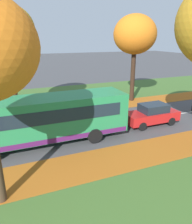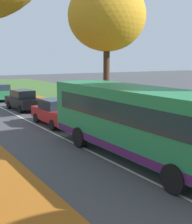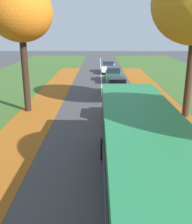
# 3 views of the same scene
# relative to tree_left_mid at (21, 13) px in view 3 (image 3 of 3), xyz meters

# --- Properties ---
(leaf_litter_left) EXTENTS (2.80, 60.00, 0.00)m
(leaf_litter_left) POSITION_rel_tree_left_mid_xyz_m (0.80, -7.67, -6.60)
(leaf_litter_left) COLOR #9E5619
(leaf_litter_left) RESTS_ON grass_verge_left
(road_centre_line) EXTENTS (0.12, 80.00, 0.01)m
(road_centre_line) POSITION_rel_tree_left_mid_xyz_m (5.40, -1.67, -6.61)
(road_centre_line) COLOR silver
(road_centre_line) RESTS_ON ground
(tree_left_mid) EXTENTS (4.21, 4.21, 8.57)m
(tree_left_mid) POSITION_rel_tree_left_mid_xyz_m (0.00, 0.00, 0.00)
(tree_left_mid) COLOR black
(tree_left_mid) RESTS_ON ground
(bus) EXTENTS (2.69, 10.40, 2.98)m
(bus) POSITION_rel_tree_left_mid_xyz_m (6.54, -10.24, -4.91)
(bus) COLOR #237A47
(bus) RESTS_ON ground
(car_red_lead) EXTENTS (1.79, 4.20, 1.62)m
(car_red_lead) POSITION_rel_tree_left_mid_xyz_m (6.46, -2.13, -5.80)
(car_red_lead) COLOR #B21919
(car_red_lead) RESTS_ON ground
(car_black_following) EXTENTS (1.94, 4.28, 1.62)m
(car_black_following) POSITION_rel_tree_left_mid_xyz_m (6.66, 4.61, -5.80)
(car_black_following) COLOR black
(car_black_following) RESTS_ON ground
(car_green_third_in_line) EXTENTS (1.85, 4.23, 1.62)m
(car_green_third_in_line) POSITION_rel_tree_left_mid_xyz_m (6.73, 11.58, -5.80)
(car_green_third_in_line) COLOR #1E6038
(car_green_third_in_line) RESTS_ON ground
(car_white_fourth_in_line) EXTENTS (1.92, 4.27, 1.62)m
(car_white_fourth_in_line) POSITION_rel_tree_left_mid_xyz_m (6.39, 18.13, -5.80)
(car_white_fourth_in_line) COLOR silver
(car_white_fourth_in_line) RESTS_ON ground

